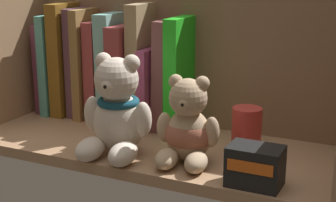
{
  "coord_description": "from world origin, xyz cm",
  "views": [
    {
      "loc": [
        42.38,
        -82.38,
        35.7
      ],
      "look_at": [
        2.84,
        0.0,
        10.6
      ],
      "focal_mm": 56.18,
      "sensor_mm": 36.0,
      "label": 1
    }
  ],
  "objects_px": {
    "book_3": "(80,62)",
    "book_0": "(50,67)",
    "book_1": "(58,63)",
    "book_7": "(130,73)",
    "pillar_candle": "(246,130)",
    "teddy_bear_smaller": "(188,129)",
    "book_4": "(90,63)",
    "teddy_bear_larger": "(116,112)",
    "book_9": "(157,86)",
    "book_10": "(169,74)",
    "book_2": "(69,59)",
    "book_6": "(114,67)",
    "small_product_box": "(255,166)",
    "book_8": "(145,65)",
    "book_5": "(101,70)",
    "book_11": "(183,74)"
  },
  "relations": [
    {
      "from": "book_0",
      "to": "book_8",
      "type": "height_order",
      "value": "book_8"
    },
    {
      "from": "book_4",
      "to": "book_0",
      "type": "bearing_deg",
      "value": 180.0
    },
    {
      "from": "book_0",
      "to": "book_2",
      "type": "height_order",
      "value": "book_2"
    },
    {
      "from": "book_4",
      "to": "book_8",
      "type": "relative_size",
      "value": 0.94
    },
    {
      "from": "book_3",
      "to": "book_7",
      "type": "height_order",
      "value": "book_3"
    },
    {
      "from": "book_11",
      "to": "book_1",
      "type": "bearing_deg",
      "value": 180.0
    },
    {
      "from": "book_3",
      "to": "book_1",
      "type": "bearing_deg",
      "value": 180.0
    },
    {
      "from": "book_0",
      "to": "teddy_bear_larger",
      "type": "xyz_separation_m",
      "value": [
        0.28,
        -0.18,
        -0.02
      ]
    },
    {
      "from": "book_9",
      "to": "pillar_candle",
      "type": "height_order",
      "value": "book_9"
    },
    {
      "from": "book_0",
      "to": "book_7",
      "type": "xyz_separation_m",
      "value": [
        0.21,
        0.0,
        0.0
      ]
    },
    {
      "from": "book_3",
      "to": "book_0",
      "type": "bearing_deg",
      "value": 180.0
    },
    {
      "from": "book_0",
      "to": "book_1",
      "type": "distance_m",
      "value": 0.03
    },
    {
      "from": "book_7",
      "to": "book_10",
      "type": "height_order",
      "value": "book_10"
    },
    {
      "from": "book_4",
      "to": "book_7",
      "type": "relative_size",
      "value": 1.14
    },
    {
      "from": "book_0",
      "to": "book_10",
      "type": "bearing_deg",
      "value": 0.0
    },
    {
      "from": "book_1",
      "to": "teddy_bear_smaller",
      "type": "distance_m",
      "value": 0.42
    },
    {
      "from": "teddy_bear_smaller",
      "to": "book_4",
      "type": "bearing_deg",
      "value": 151.67
    },
    {
      "from": "book_2",
      "to": "teddy_bear_larger",
      "type": "height_order",
      "value": "book_2"
    },
    {
      "from": "book_7",
      "to": "teddy_bear_smaller",
      "type": "height_order",
      "value": "book_7"
    },
    {
      "from": "book_4",
      "to": "book_5",
      "type": "relative_size",
      "value": 1.12
    },
    {
      "from": "teddy_bear_larger",
      "to": "book_8",
      "type": "bearing_deg",
      "value": 102.15
    },
    {
      "from": "teddy_bear_smaller",
      "to": "pillar_candle",
      "type": "xyz_separation_m",
      "value": [
        0.08,
        0.09,
        -0.02
      ]
    },
    {
      "from": "book_9",
      "to": "book_11",
      "type": "bearing_deg",
      "value": 0.0
    },
    {
      "from": "book_7",
      "to": "pillar_candle",
      "type": "height_order",
      "value": "book_7"
    },
    {
      "from": "teddy_bear_smaller",
      "to": "book_8",
      "type": "bearing_deg",
      "value": 135.69
    },
    {
      "from": "book_3",
      "to": "book_4",
      "type": "distance_m",
      "value": 0.02
    },
    {
      "from": "book_6",
      "to": "book_7",
      "type": "bearing_deg",
      "value": 0.0
    },
    {
      "from": "teddy_bear_smaller",
      "to": "book_3",
      "type": "bearing_deg",
      "value": 153.53
    },
    {
      "from": "book_2",
      "to": "pillar_candle",
      "type": "relative_size",
      "value": 2.97
    },
    {
      "from": "book_7",
      "to": "teddy_bear_larger",
      "type": "bearing_deg",
      "value": -67.65
    },
    {
      "from": "book_0",
      "to": "book_9",
      "type": "relative_size",
      "value": 1.19
    },
    {
      "from": "book_4",
      "to": "small_product_box",
      "type": "xyz_separation_m",
      "value": [
        0.43,
        -0.21,
        -0.09
      ]
    },
    {
      "from": "book_2",
      "to": "book_7",
      "type": "bearing_deg",
      "value": 0.0
    },
    {
      "from": "book_1",
      "to": "book_5",
      "type": "bearing_deg",
      "value": 0.0
    },
    {
      "from": "book_4",
      "to": "book_6",
      "type": "height_order",
      "value": "book_4"
    },
    {
      "from": "book_4",
      "to": "book_10",
      "type": "distance_m",
      "value": 0.19
    },
    {
      "from": "book_8",
      "to": "book_5",
      "type": "bearing_deg",
      "value": 180.0
    },
    {
      "from": "book_9",
      "to": "book_10",
      "type": "height_order",
      "value": "book_10"
    },
    {
      "from": "book_2",
      "to": "teddy_bear_smaller",
      "type": "bearing_deg",
      "value": -24.49
    },
    {
      "from": "book_2",
      "to": "small_product_box",
      "type": "bearing_deg",
      "value": -22.88
    },
    {
      "from": "book_1",
      "to": "book_7",
      "type": "relative_size",
      "value": 1.06
    },
    {
      "from": "book_5",
      "to": "book_6",
      "type": "height_order",
      "value": "book_6"
    },
    {
      "from": "book_0",
      "to": "book_6",
      "type": "bearing_deg",
      "value": 0.0
    },
    {
      "from": "pillar_candle",
      "to": "book_10",
      "type": "bearing_deg",
      "value": 158.63
    },
    {
      "from": "book_2",
      "to": "book_9",
      "type": "relative_size",
      "value": 1.48
    },
    {
      "from": "book_10",
      "to": "book_9",
      "type": "bearing_deg",
      "value": -180.0
    },
    {
      "from": "book_7",
      "to": "book_3",
      "type": "bearing_deg",
      "value": -180.0
    },
    {
      "from": "teddy_bear_larger",
      "to": "book_6",
      "type": "bearing_deg",
      "value": 121.97
    },
    {
      "from": "book_1",
      "to": "book_3",
      "type": "xyz_separation_m",
      "value": [
        0.06,
        -0.0,
        0.01
      ]
    },
    {
      "from": "book_7",
      "to": "book_9",
      "type": "distance_m",
      "value": 0.07
    }
  ]
}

